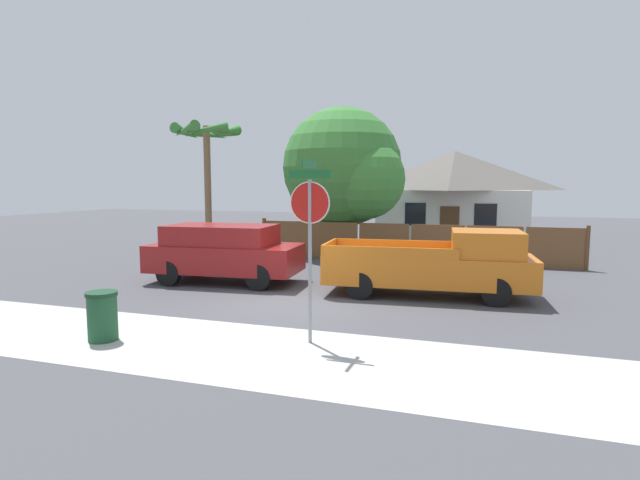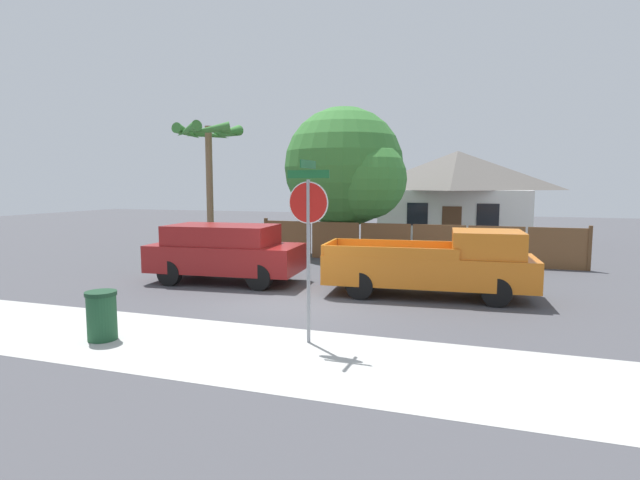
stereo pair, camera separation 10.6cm
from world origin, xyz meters
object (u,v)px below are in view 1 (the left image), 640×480
house (454,194)px  red_suv (224,251)px  trash_bin (102,316)px  oak_tree (347,170)px  orange_pickup (437,264)px  palm_tree (207,143)px  stop_sign (310,220)px

house → red_suv: 15.59m
trash_bin → oak_tree: bearing=83.8°
house → orange_pickup: size_ratio=1.38×
house → red_suv: house is taller
trash_bin → palm_tree: bearing=110.3°
palm_tree → red_suv: size_ratio=1.16×
orange_pickup → trash_bin: (-5.84, -5.95, -0.39)m
stop_sign → palm_tree: bearing=130.9°
oak_tree → stop_sign: bearing=-78.3°
trash_bin → red_suv: bearing=95.8°
house → trash_bin: 21.03m
orange_pickup → red_suv: bearing=175.7°
red_suv → stop_sign: bearing=-51.6°
red_suv → orange_pickup: size_ratio=0.84×
oak_tree → trash_bin: (-1.42, -12.98, -3.16)m
house → trash_bin: (-5.48, -20.20, -2.01)m
stop_sign → red_suv: bearing=134.6°
oak_tree → red_suv: bearing=-106.0°
red_suv → house: bearing=62.4°
orange_pickup → trash_bin: 8.35m
palm_tree → stop_sign: size_ratio=1.59×
house → stop_sign: house is taller
house → palm_tree: size_ratio=1.41×
red_suv → trash_bin: size_ratio=4.94×
palm_tree → stop_sign: 12.68m
red_suv → stop_sign: stop_sign is taller
oak_tree → house: bearing=60.7°
red_suv → trash_bin: bearing=-88.8°
house → oak_tree: bearing=-119.3°
oak_tree → orange_pickup: bearing=-57.8°
house → palm_tree: palm_tree is taller
stop_sign → trash_bin: (-3.88, -1.11, -1.87)m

